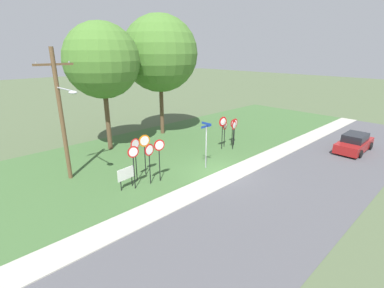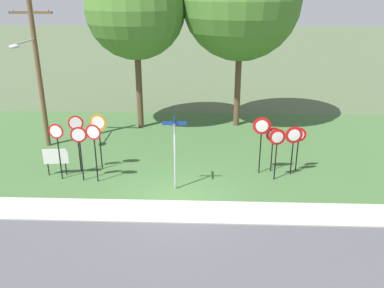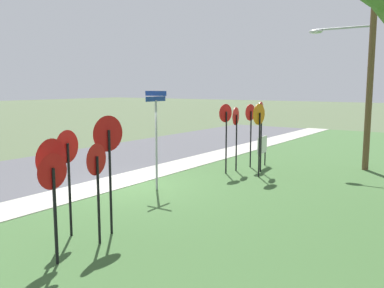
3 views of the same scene
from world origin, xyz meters
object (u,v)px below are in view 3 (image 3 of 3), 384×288
at_px(yield_sign_far_right, 67,158).
at_px(street_name_post, 156,132).
at_px(stop_sign_near_left, 259,124).
at_px(stop_sign_far_center, 250,122).
at_px(yield_sign_far_left, 53,183).
at_px(yield_sign_near_left, 52,169).
at_px(yield_sign_near_right, 96,170).
at_px(stop_sign_far_right, 261,122).
at_px(notice_board, 262,147).
at_px(stop_sign_near_right, 236,125).
at_px(yield_sign_center, 108,146).
at_px(utility_pole, 366,62).
at_px(stop_sign_far_left, 226,124).

height_order(yield_sign_far_right, street_name_post, street_name_post).
height_order(stop_sign_near_left, stop_sign_far_center, stop_sign_near_left).
xyz_separation_m(stop_sign_near_left, yield_sign_far_left, (8.94, 0.19, -0.41)).
xyz_separation_m(stop_sign_far_center, yield_sign_near_left, (10.12, 0.83, -0.14)).
relative_size(yield_sign_near_left, yield_sign_far_right, 0.97).
bearing_deg(yield_sign_near_right, yield_sign_near_left, -32.79).
relative_size(stop_sign_far_right, notice_board, 2.15).
relative_size(yield_sign_near_left, notice_board, 1.82).
bearing_deg(stop_sign_near_right, stop_sign_near_left, 57.83).
bearing_deg(yield_sign_center, notice_board, -169.31).
xyz_separation_m(yield_sign_near_right, utility_pole, (-11.38, 2.64, 2.63)).
distance_m(stop_sign_near_left, yield_sign_far_left, 8.95).
height_order(yield_sign_center, street_name_post, street_name_post).
bearing_deg(stop_sign_far_left, stop_sign_near_left, 107.24).
relative_size(stop_sign_far_center, utility_pole, 0.33).
relative_size(stop_sign_near_left, yield_sign_center, 1.00).
relative_size(stop_sign_far_center, yield_sign_near_left, 1.12).
height_order(yield_sign_near_left, yield_sign_center, yield_sign_center).
distance_m(utility_pole, notice_board, 5.10).
relative_size(stop_sign_near_right, stop_sign_far_left, 0.95).
xyz_separation_m(stop_sign_far_center, utility_pole, (-2.10, 3.80, 2.35)).
bearing_deg(notice_board, utility_pole, 111.10).
relative_size(stop_sign_near_right, yield_sign_center, 0.94).
height_order(stop_sign_near_right, stop_sign_far_left, stop_sign_far_left).
xyz_separation_m(yield_sign_far_left, yield_sign_far_right, (-1.13, -0.99, 0.22)).
bearing_deg(stop_sign_far_right, notice_board, -168.55).
relative_size(yield_sign_near_left, yield_sign_near_right, 1.08).
height_order(stop_sign_near_left, yield_sign_far_right, stop_sign_near_left).
bearing_deg(yield_sign_far_right, stop_sign_far_left, 173.94).
relative_size(stop_sign_far_center, yield_sign_far_right, 1.09).
xyz_separation_m(yield_sign_far_right, utility_pole, (-11.41, 3.51, 2.44)).
distance_m(yield_sign_far_right, utility_pole, 12.18).
relative_size(stop_sign_far_right, street_name_post, 0.86).
xyz_separation_m(stop_sign_near_left, notice_board, (-1.83, -0.70, -1.10)).
relative_size(stop_sign_far_right, yield_sign_center, 1.02).
xyz_separation_m(stop_sign_far_right, yield_sign_far_left, (9.82, 0.53, -0.41)).
xyz_separation_m(utility_pole, notice_board, (1.78, -3.41, -3.35)).
xyz_separation_m(yield_sign_near_left, yield_sign_far_right, (-0.81, -0.53, 0.05)).
bearing_deg(yield_sign_center, yield_sign_near_left, 2.65).
xyz_separation_m(stop_sign_far_right, yield_sign_far_right, (8.69, -0.45, -0.20)).
bearing_deg(stop_sign_near_left, stop_sign_far_left, -77.60).
bearing_deg(yield_sign_near_right, utility_pole, 156.10).
height_order(stop_sign_near_left, street_name_post, street_name_post).
bearing_deg(stop_sign_far_left, yield_sign_far_left, 20.98).
bearing_deg(yield_sign_far_right, stop_sign_near_right, 173.12).
bearing_deg(notice_board, yield_sign_far_right, -7.01).
bearing_deg(utility_pole, stop_sign_far_left, -46.97).
bearing_deg(yield_sign_center, stop_sign_near_left, -173.98).
height_order(stop_sign_far_left, yield_sign_center, yield_sign_center).
xyz_separation_m(yield_sign_far_left, street_name_post, (-5.40, -2.01, 0.32)).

